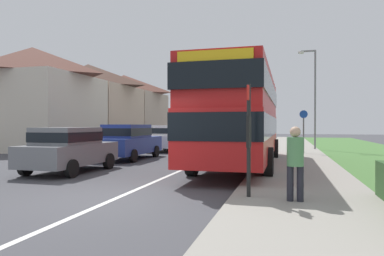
{
  "coord_description": "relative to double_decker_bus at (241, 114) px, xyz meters",
  "views": [
    {
      "loc": [
        3.81,
        -7.19,
        1.7
      ],
      "look_at": [
        0.8,
        3.85,
        1.6
      ],
      "focal_mm": 32.62,
      "sensor_mm": 36.0,
      "label": 1
    }
  ],
  "objects": [
    {
      "name": "ground_plane",
      "position": [
        -2.0,
        -7.0,
        -2.14
      ],
      "size": [
        120.0,
        120.0,
        0.0
      ],
      "primitive_type": "plane",
      "color": "#424247"
    },
    {
      "name": "lane_marking_centre",
      "position": [
        -2.0,
        1.0,
        -2.14
      ],
      "size": [
        0.14,
        60.0,
        0.01
      ],
      "primitive_type": "cube",
      "color": "silver",
      "rests_on": "ground_plane"
    },
    {
      "name": "pavement_near_side",
      "position": [
        2.2,
        -1.0,
        -2.08
      ],
      "size": [
        3.2,
        68.0,
        0.12
      ],
      "primitive_type": "cube",
      "color": "gray",
      "rests_on": "ground_plane"
    },
    {
      "name": "double_decker_bus",
      "position": [
        0.0,
        0.0,
        0.0
      ],
      "size": [
        2.8,
        10.83,
        3.7
      ],
      "color": "red",
      "rests_on": "ground_plane"
    },
    {
      "name": "parked_car_grey",
      "position": [
        -5.72,
        -3.32,
        -1.25
      ],
      "size": [
        1.95,
        3.91,
        1.61
      ],
      "color": "slate",
      "rests_on": "ground_plane"
    },
    {
      "name": "parked_car_blue",
      "position": [
        -5.74,
        1.58,
        -1.2
      ],
      "size": [
        1.92,
        4.51,
        1.72
      ],
      "color": "navy",
      "rests_on": "ground_plane"
    },
    {
      "name": "parked_car_white",
      "position": [
        -5.59,
        7.35,
        -1.22
      ],
      "size": [
        1.95,
        4.5,
        1.67
      ],
      "color": "silver",
      "rests_on": "ground_plane"
    },
    {
      "name": "parked_car_silver",
      "position": [
        -5.48,
        12.46,
        -1.2
      ],
      "size": [
        2.0,
        4.0,
        1.73
      ],
      "color": "#B7B7BC",
      "rests_on": "ground_plane"
    },
    {
      "name": "pedestrian_at_stop",
      "position": [
        1.98,
        -6.68,
        -1.17
      ],
      "size": [
        0.34,
        0.34,
        1.67
      ],
      "color": "#23232D",
      "rests_on": "ground_plane"
    },
    {
      "name": "bus_stop_sign",
      "position": [
        1.0,
        -6.46,
        -0.6
      ],
      "size": [
        0.09,
        0.52,
        2.6
      ],
      "color": "black",
      "rests_on": "ground_plane"
    },
    {
      "name": "cycle_route_sign",
      "position": [
        2.71,
        6.3,
        -0.72
      ],
      "size": [
        0.44,
        0.08,
        2.52
      ],
      "color": "slate",
      "rests_on": "ground_plane"
    },
    {
      "name": "street_lamp_mid",
      "position": [
        3.48,
        9.95,
        1.7
      ],
      "size": [
        1.14,
        0.2,
        6.6
      ],
      "color": "slate",
      "rests_on": "ground_plane"
    },
    {
      "name": "house_terrace_far_side",
      "position": [
        -15.1,
        13.01,
        1.38
      ],
      "size": [
        7.77,
        20.7,
        7.04
      ],
      "color": "beige",
      "rests_on": "ground_plane"
    }
  ]
}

